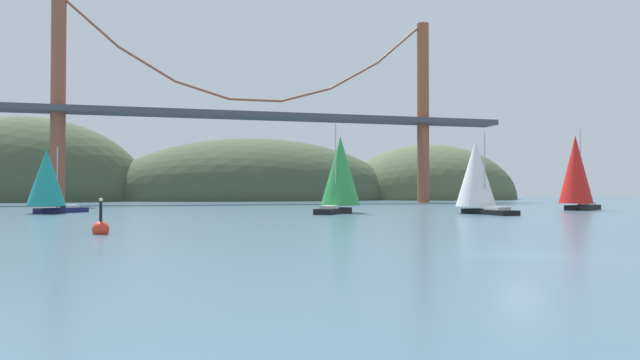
# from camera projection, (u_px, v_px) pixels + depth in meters

# --- Properties ---
(ground_plane) EXTENTS (360.00, 360.00, 0.00)m
(ground_plane) POSITION_uv_depth(u_px,v_px,m) (520.00, 255.00, 24.30)
(ground_plane) COLOR #426075
(headland_right) EXTENTS (55.81, 44.00, 34.31)m
(headland_right) POSITION_uv_depth(u_px,v_px,m) (429.00, 199.00, 169.80)
(headland_right) COLOR #4C5B3D
(headland_right) RESTS_ON ground_plane
(headland_left) EXTENTS (61.78, 44.00, 44.50)m
(headland_left) POSITION_uv_depth(u_px,v_px,m) (28.00, 201.00, 141.92)
(headland_left) COLOR #425138
(headland_left) RESTS_ON ground_plane
(headland_center) EXTENTS (85.81, 44.00, 35.63)m
(headland_center) POSITION_uv_depth(u_px,v_px,m) (255.00, 200.00, 156.46)
(headland_center) COLOR #425138
(headland_center) RESTS_ON ground_plane
(suspension_bridge) EXTENTS (114.77, 6.00, 42.24)m
(suspension_bridge) POSITION_uv_depth(u_px,v_px,m) (255.00, 111.00, 116.82)
(suspension_bridge) COLOR brown
(suspension_bridge) RESTS_ON ground_plane
(sailboat_white_mainsail) EXTENTS (5.41, 9.43, 9.95)m
(sailboat_white_mainsail) POSITION_uv_depth(u_px,v_px,m) (476.00, 175.00, 66.81)
(sailboat_white_mainsail) COLOR black
(sailboat_white_mainsail) RESTS_ON ground_plane
(sailboat_green_sail) EXTENTS (8.12, 9.06, 11.15)m
(sailboat_green_sail) POSITION_uv_depth(u_px,v_px,m) (340.00, 173.00, 68.45)
(sailboat_green_sail) COLOR black
(sailboat_green_sail) RESTS_ON ground_plane
(sailboat_teal_sail) EXTENTS (7.55, 7.75, 8.32)m
(sailboat_teal_sail) POSITION_uv_depth(u_px,v_px,m) (47.00, 179.00, 66.74)
(sailboat_teal_sail) COLOR #191E4C
(sailboat_teal_sail) RESTS_ON ground_plane
(sailboat_red_spinnaker) EXTENTS (9.42, 7.31, 11.87)m
(sailboat_red_spinnaker) POSITION_uv_depth(u_px,v_px,m) (576.00, 172.00, 77.74)
(sailboat_red_spinnaker) COLOR black
(sailboat_red_spinnaker) RESTS_ON ground_plane
(channel_buoy) EXTENTS (1.10, 1.10, 2.64)m
(channel_buoy) POSITION_uv_depth(u_px,v_px,m) (101.00, 228.00, 35.69)
(channel_buoy) COLOR red
(channel_buoy) RESTS_ON ground_plane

